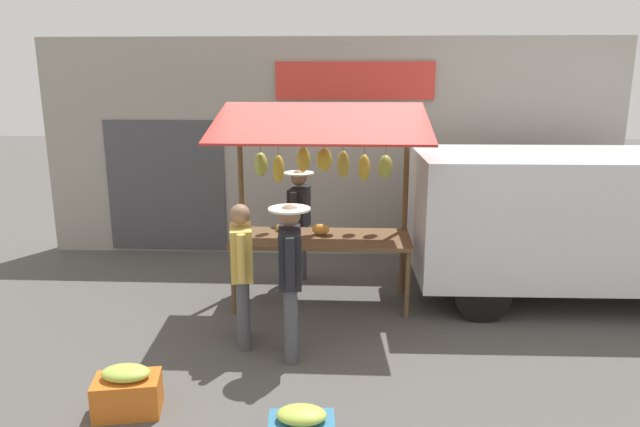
{
  "coord_description": "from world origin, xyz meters",
  "views": [
    {
      "loc": [
        -0.33,
        6.82,
        2.83
      ],
      "look_at": [
        0.0,
        0.3,
        1.25
      ],
      "focal_mm": 32.15,
      "sensor_mm": 36.0,
      "label": 1
    }
  ],
  "objects": [
    {
      "name": "shopper_in_grey_tee",
      "position": [
        0.24,
        1.43,
        0.95
      ],
      "size": [
        0.42,
        0.69,
        1.61
      ],
      "rotation": [
        0.0,
        0.0,
        -1.46
      ],
      "color": "#4C4C51",
      "rests_on": "ground"
    },
    {
      "name": "vendor_with_sunhat",
      "position": [
        0.34,
        -0.75,
        0.93
      ],
      "size": [
        0.41,
        0.68,
        1.59
      ],
      "rotation": [
        0.0,
        0.0,
        1.42
      ],
      "color": "#4C4C51",
      "rests_on": "ground"
    },
    {
      "name": "market_stall",
      "position": [
        0.0,
        -0.06,
        1.57
      ],
      "size": [
        2.5,
        1.46,
        2.5
      ],
      "color": "brown",
      "rests_on": "ground"
    },
    {
      "name": "ground_plane",
      "position": [
        0.0,
        0.0,
        0.0
      ],
      "size": [
        40.0,
        40.0,
        0.0
      ],
      "primitive_type": "plane",
      "color": "#514F4C"
    },
    {
      "name": "shopper_with_shopping_bag",
      "position": [
        0.78,
        1.17,
        0.88
      ],
      "size": [
        0.31,
        0.66,
        1.55
      ],
      "rotation": [
        0.0,
        0.0,
        -1.37
      ],
      "color": "#4C4C51",
      "rests_on": "ground"
    },
    {
      "name": "street_backdrop",
      "position": [
        0.05,
        -2.2,
        1.7
      ],
      "size": [
        9.0,
        0.3,
        3.4
      ],
      "color": "#9E998E",
      "rests_on": "ground"
    },
    {
      "name": "produce_crate_near",
      "position": [
        1.54,
        2.51,
        0.2
      ],
      "size": [
        0.61,
        0.45,
        0.43
      ],
      "color": "#D1661E",
      "rests_on": "ground"
    },
    {
      "name": "parked_van",
      "position": [
        -3.24,
        -0.43,
        1.12
      ],
      "size": [
        4.43,
        1.92,
        1.88
      ],
      "rotation": [
        0.0,
        0.0,
        0.02
      ],
      "color": "silver",
      "rests_on": "ground"
    }
  ]
}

